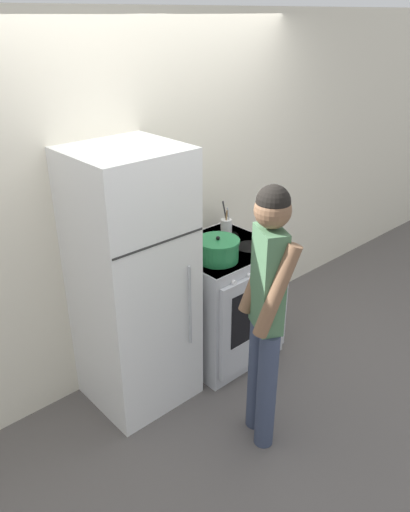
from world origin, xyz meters
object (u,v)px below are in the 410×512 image
stove_range (223,301)px  utensil_jar (226,226)px  person (267,307)px  dutch_oven_pot (218,250)px  refrigerator (133,283)px  tea_kettle (193,240)px

stove_range → utensil_jar: size_ratio=3.42×
stove_range → person: person is taller
dutch_oven_pot → utensil_jar: size_ratio=1.26×
stove_range → dutch_oven_pot: (-0.17, -0.11, 0.54)m
refrigerator → dutch_oven_pot: (0.60, -0.17, 0.11)m
stove_range → utensil_jar: 0.59m
refrigerator → person: refrigerator is taller
tea_kettle → utensil_jar: 0.35m
stove_range → person: (-0.43, -0.80, 0.50)m
refrigerator → person: size_ratio=1.06×
stove_range → dutch_oven_pot: 0.58m
stove_range → person: size_ratio=0.55×
refrigerator → stove_range: bearing=-4.5°
refrigerator → stove_range: refrigerator is taller
refrigerator → dutch_oven_pot: refrigerator is taller
dutch_oven_pot → tea_kettle: 0.28m
refrigerator → person: (0.34, -0.86, 0.07)m
utensil_jar → person: bearing=-122.7°
utensil_jar → person: 1.16m
dutch_oven_pot → stove_range: bearing=33.2°
dutch_oven_pot → tea_kettle: tea_kettle is taller
refrigerator → utensil_jar: (0.96, 0.11, 0.10)m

